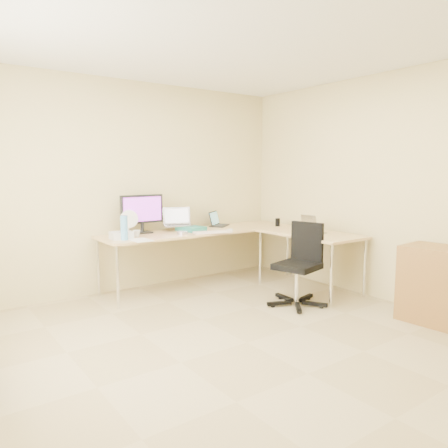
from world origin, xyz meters
TOP-DOWN VIEW (x-y plane):
  - floor at (0.00, 0.00)m, footprint 4.50×4.50m
  - ceiling at (0.00, 0.00)m, footprint 4.50×4.50m
  - wall_back at (0.00, 2.25)m, footprint 4.50×0.00m
  - wall_right at (2.10, 0.00)m, footprint 0.00×4.50m
  - desk_main at (0.72, 1.85)m, footprint 2.65×0.70m
  - desk_return at (1.70, 0.85)m, footprint 0.70×1.30m
  - monitor at (-0.01, 2.05)m, footprint 0.56×0.19m
  - book_stack at (0.59, 1.88)m, footprint 0.30×0.38m
  - laptop_center at (0.48, 2.02)m, footprint 0.43×0.38m
  - laptop_black at (1.16, 2.05)m, footprint 0.41×0.39m
  - keyboard at (0.70, 1.55)m, footprint 0.50×0.26m
  - mouse at (0.97, 1.55)m, footprint 0.10×0.07m
  - mug at (-0.20, 1.81)m, footprint 0.11×0.11m
  - cd_stack at (0.35, 1.70)m, footprint 0.15×0.15m
  - water_bottle at (-0.40, 1.69)m, footprint 0.09×0.09m
  - papers at (-0.26, 1.56)m, footprint 0.20×0.29m
  - white_box at (-0.40, 1.77)m, footprint 0.25×0.18m
  - desk_fan at (-0.20, 2.05)m, footprint 0.28×0.28m
  - black_cup at (1.80, 1.55)m, footprint 0.08×0.08m
  - laptop_return at (1.70, 0.79)m, footprint 0.30×0.24m
  - office_chair at (1.12, 0.50)m, footprint 0.68×0.68m
  - cabinet at (1.85, -0.67)m, footprint 0.51×0.61m

SIDE VIEW (x-z plane):
  - floor at x=0.00m, z-range 0.00..0.00m
  - cabinet at x=1.85m, z-range -0.04..0.76m
  - desk_main at x=0.72m, z-range 0.00..0.73m
  - desk_return at x=1.70m, z-range 0.00..0.73m
  - office_chair at x=1.12m, z-range 0.03..0.97m
  - papers at x=-0.26m, z-range 0.73..0.74m
  - keyboard at x=0.70m, z-range 0.73..0.75m
  - cd_stack at x=0.35m, z-range 0.73..0.76m
  - mouse at x=0.97m, z-range 0.73..0.76m
  - book_stack at x=0.59m, z-range 0.73..0.79m
  - mug at x=-0.20m, z-range 0.73..0.81m
  - white_box at x=-0.40m, z-range 0.73..0.82m
  - black_cup at x=1.80m, z-range 0.73..0.84m
  - laptop_return at x=1.70m, z-range 0.73..0.92m
  - laptop_black at x=1.16m, z-range 0.73..0.94m
  - desk_fan at x=-0.20m, z-range 0.73..1.00m
  - water_bottle at x=-0.40m, z-range 0.73..1.01m
  - laptop_center at x=0.48m, z-range 0.79..1.02m
  - monitor at x=-0.01m, z-range 0.73..1.21m
  - wall_back at x=0.00m, z-range -0.95..3.55m
  - wall_right at x=2.10m, z-range -0.95..3.55m
  - ceiling at x=0.00m, z-range 2.60..2.60m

